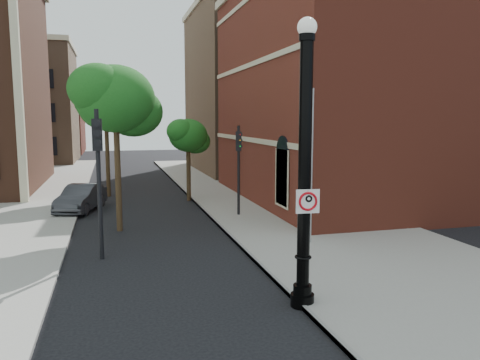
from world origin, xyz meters
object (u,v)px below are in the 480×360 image
object	(u,v)px
lamppost	(304,178)
no_parking_sign	(308,201)
traffic_signal_right	(239,156)
traffic_signal_left	(98,159)
parked_car	(81,198)

from	to	relation	value
lamppost	no_parking_sign	world-z (taller)	lamppost
traffic_signal_right	lamppost	bearing A→B (deg)	-82.37
traffic_signal_left	lamppost	bearing A→B (deg)	-45.38
parked_car	traffic_signal_left	distance (m)	9.20
parked_car	traffic_signal_left	bearing A→B (deg)	-66.02
traffic_signal_left	traffic_signal_right	size ratio (longest dim) A/B	1.15
lamppost	parked_car	distance (m)	15.62
traffic_signal_left	traffic_signal_right	bearing A→B (deg)	43.18
no_parking_sign	traffic_signal_right	xyz separation A→B (m)	(1.26, 10.88, 0.22)
parked_car	traffic_signal_left	world-z (taller)	traffic_signal_left
parked_car	traffic_signal_right	size ratio (longest dim) A/B	0.94
no_parking_sign	traffic_signal_right	world-z (taller)	traffic_signal_right
parked_car	traffic_signal_right	bearing A→B (deg)	-8.86
lamppost	traffic_signal_right	distance (m)	10.79
lamppost	parked_car	bearing A→B (deg)	112.97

